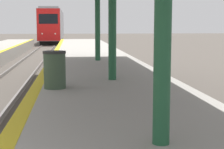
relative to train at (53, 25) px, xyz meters
name	(u,v)px	position (x,y,z in m)	size (l,w,h in m)	color
train	(53,25)	(0.00, 0.00, 0.00)	(2.74, 21.37, 4.62)	black
trash_bin	(55,70)	(2.14, -45.31, -1.01)	(0.59, 0.59, 0.96)	#384C38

